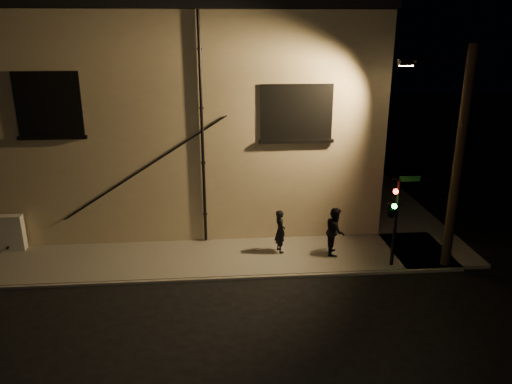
{
  "coord_description": "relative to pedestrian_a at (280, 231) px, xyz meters",
  "views": [
    {
      "loc": [
        -1.37,
        -14.7,
        7.97
      ],
      "look_at": [
        0.03,
        1.8,
        2.41
      ],
      "focal_mm": 35.0,
      "sensor_mm": 36.0,
      "label": 1
    }
  ],
  "objects": [
    {
      "name": "pedestrian_a",
      "position": [
        0.0,
        0.0,
        0.0
      ],
      "size": [
        0.51,
        0.66,
        1.6
      ],
      "primitive_type": "imported",
      "rotation": [
        0.0,
        0.0,
        1.82
      ],
      "color": "black",
      "rests_on": "sidewalk"
    },
    {
      "name": "ground",
      "position": [
        -0.9,
        -1.73,
        -0.92
      ],
      "size": [
        90.0,
        90.0,
        0.0
      ],
      "primitive_type": "plane",
      "color": "black"
    },
    {
      "name": "pedestrian_b",
      "position": [
        1.94,
        -0.3,
        0.07
      ],
      "size": [
        0.81,
        0.96,
        1.74
      ],
      "primitive_type": "imported",
      "rotation": [
        0.0,
        0.0,
        1.38
      ],
      "color": "black",
      "rests_on": "sidewalk"
    },
    {
      "name": "streetlamp_pole",
      "position": [
        5.47,
        -1.42,
        3.02
      ],
      "size": [
        2.03,
        1.4,
        7.45
      ],
      "color": "black",
      "rests_on": "ground"
    },
    {
      "name": "traffic_signal",
      "position": [
        3.5,
        -1.48,
        1.33
      ],
      "size": [
        1.13,
        1.84,
        3.18
      ],
      "color": "black",
      "rests_on": "sidewalk"
    },
    {
      "name": "building",
      "position": [
        -3.9,
        7.27,
        3.48
      ],
      "size": [
        16.2,
        12.23,
        8.8
      ],
      "color": "#C6B38E",
      "rests_on": "ground"
    },
    {
      "name": "sidewalk",
      "position": [
        0.32,
        2.66,
        -0.86
      ],
      "size": [
        21.0,
        16.0,
        0.12
      ],
      "color": "#65625B",
      "rests_on": "ground"
    }
  ]
}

